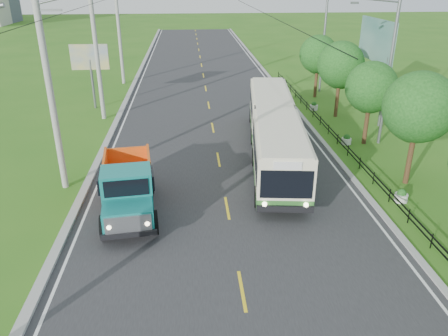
{
  "coord_description": "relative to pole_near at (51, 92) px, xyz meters",
  "views": [
    {
      "loc": [
        -1.64,
        -12.25,
        10.27
      ],
      "look_at": [
        -0.11,
        6.49,
        1.9
      ],
      "focal_mm": 35.0,
      "sensor_mm": 36.0,
      "label": 1
    }
  ],
  "objects": [
    {
      "name": "ground",
      "position": [
        8.26,
        -9.0,
        -5.09
      ],
      "size": [
        240.0,
        240.0,
        0.0
      ],
      "primitive_type": "plane",
      "color": "#2E6618",
      "rests_on": "ground"
    },
    {
      "name": "road",
      "position": [
        8.26,
        11.0,
        -5.08
      ],
      "size": [
        14.0,
        120.0,
        0.02
      ],
      "primitive_type": "cube",
      "color": "#28282B",
      "rests_on": "ground"
    },
    {
      "name": "curb_left",
      "position": [
        1.06,
        11.0,
        -5.02
      ],
      "size": [
        0.4,
        120.0,
        0.15
      ],
      "primitive_type": "cube",
      "color": "#9E9E99",
      "rests_on": "ground"
    },
    {
      "name": "curb_right",
      "position": [
        15.41,
        11.0,
        -5.04
      ],
      "size": [
        0.3,
        120.0,
        0.1
      ],
      "primitive_type": "cube",
      "color": "#9E9E99",
      "rests_on": "ground"
    },
    {
      "name": "edge_line_left",
      "position": [
        1.61,
        11.0,
        -5.07
      ],
      "size": [
        0.12,
        120.0,
        0.0
      ],
      "primitive_type": "cube",
      "color": "silver",
      "rests_on": "road"
    },
    {
      "name": "edge_line_right",
      "position": [
        14.91,
        11.0,
        -5.07
      ],
      "size": [
        0.12,
        120.0,
        0.0
      ],
      "primitive_type": "cube",
      "color": "silver",
      "rests_on": "road"
    },
    {
      "name": "centre_dash",
      "position": [
        8.26,
        -9.0,
        -5.07
      ],
      "size": [
        0.12,
        2.2,
        0.0
      ],
      "primitive_type": "cube",
      "color": "yellow",
      "rests_on": "road"
    },
    {
      "name": "railing_right",
      "position": [
        16.26,
        5.0,
        -4.79
      ],
      "size": [
        0.04,
        40.0,
        0.6
      ],
      "primitive_type": "cube",
      "color": "black",
      "rests_on": "ground"
    },
    {
      "name": "pole_near",
      "position": [
        0.0,
        0.0,
        0.0
      ],
      "size": [
        3.51,
        0.32,
        10.0
      ],
      "color": "gray",
      "rests_on": "ground"
    },
    {
      "name": "pole_mid",
      "position": [
        0.0,
        12.0,
        0.0
      ],
      "size": [
        3.51,
        0.32,
        10.0
      ],
      "color": "gray",
      "rests_on": "ground"
    },
    {
      "name": "pole_far",
      "position": [
        0.0,
        24.0,
        0.0
      ],
      "size": [
        3.51,
        0.32,
        10.0
      ],
      "color": "gray",
      "rests_on": "ground"
    },
    {
      "name": "tree_third",
      "position": [
        18.12,
        -0.86,
        -1.11
      ],
      "size": [
        3.6,
        3.62,
        6.0
      ],
      "color": "#382314",
      "rests_on": "ground"
    },
    {
      "name": "tree_fourth",
      "position": [
        18.12,
        5.14,
        -1.51
      ],
      "size": [
        3.24,
        3.31,
        5.4
      ],
      "color": "#382314",
      "rests_on": "ground"
    },
    {
      "name": "tree_fifth",
      "position": [
        18.12,
        11.14,
        -1.24
      ],
      "size": [
        3.48,
        3.52,
        5.8
      ],
      "color": "#382314",
      "rests_on": "ground"
    },
    {
      "name": "tree_back",
      "position": [
        18.12,
        17.14,
        -1.44
      ],
      "size": [
        3.3,
        3.36,
        5.5
      ],
      "color": "#382314",
      "rests_on": "ground"
    },
    {
      "name": "streetlight_mid",
      "position": [
        18.9,
        5.0,
        -0.19
      ],
      "size": [
        3.02,
        0.2,
        9.07
      ],
      "color": "slate",
      "rests_on": "ground"
    },
    {
      "name": "streetlight_far",
      "position": [
        18.9,
        19.0,
        -0.19
      ],
      "size": [
        3.02,
        0.2,
        9.07
      ],
      "color": "slate",
      "rests_on": "ground"
    },
    {
      "name": "planter_near",
      "position": [
        16.86,
        -3.0,
        -4.81
      ],
      "size": [
        0.64,
        0.64,
        0.67
      ],
      "color": "silver",
      "rests_on": "ground"
    },
    {
      "name": "planter_mid",
      "position": [
        16.86,
        5.0,
        -4.81
      ],
      "size": [
        0.64,
        0.64,
        0.67
      ],
      "color": "silver",
      "rests_on": "ground"
    },
    {
      "name": "planter_far",
      "position": [
        16.86,
        13.0,
        -4.81
      ],
      "size": [
        0.64,
        0.64,
        0.67
      ],
      "color": "silver",
      "rests_on": "ground"
    },
    {
      "name": "billboard_left",
      "position": [
        -1.24,
        15.0,
        -1.23
      ],
      "size": [
        3.0,
        0.2,
        5.2
      ],
      "color": "slate",
      "rests_on": "ground"
    },
    {
      "name": "billboard_right",
      "position": [
        20.56,
        11.0,
        0.25
      ],
      "size": [
        0.24,
        6.0,
        7.3
      ],
      "color": "slate",
      "rests_on": "ground"
    },
    {
      "name": "bus",
      "position": [
        11.64,
        3.33,
        -3.26
      ],
      "size": [
        4.38,
        16.02,
        3.06
      ],
      "rotation": [
        0.0,
        0.0,
        -0.12
      ],
      "color": "#2D6428",
      "rests_on": "ground"
    },
    {
      "name": "dump_truck",
      "position": [
        3.67,
        -2.99,
        -3.65
      ],
      "size": [
        2.97,
        6.28,
        2.55
      ],
      "rotation": [
        0.0,
        0.0,
        0.12
      ],
      "color": "#147A75",
      "rests_on": "ground"
    }
  ]
}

